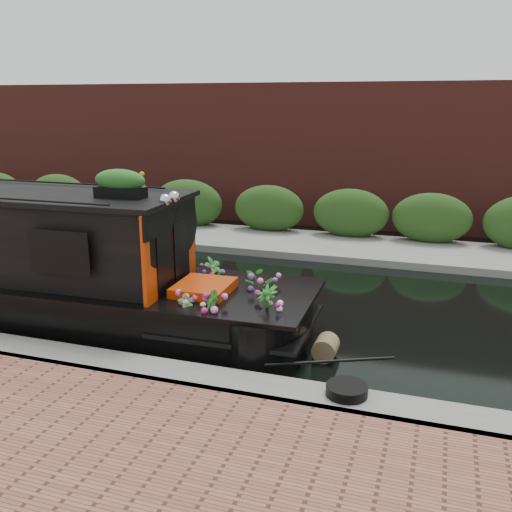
% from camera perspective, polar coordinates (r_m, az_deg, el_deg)
% --- Properties ---
extents(ground, '(80.00, 80.00, 0.00)m').
position_cam_1_polar(ground, '(10.76, -7.47, -3.88)').
color(ground, black).
rests_on(ground, ground).
extents(near_bank_coping, '(40.00, 0.60, 0.50)m').
position_cam_1_polar(near_bank_coping, '(8.15, -17.73, -10.98)').
color(near_bank_coping, slate).
rests_on(near_bank_coping, ground).
extents(far_bank_path, '(40.00, 2.40, 0.34)m').
position_cam_1_polar(far_bank_path, '(14.49, -0.28, 1.28)').
color(far_bank_path, gray).
rests_on(far_bank_path, ground).
extents(far_hedge, '(40.00, 1.10, 2.80)m').
position_cam_1_polar(far_hedge, '(15.32, 0.80, 2.05)').
color(far_hedge, '#234517').
rests_on(far_hedge, ground).
extents(far_brick_wall, '(40.00, 1.00, 8.00)m').
position_cam_1_polar(far_brick_wall, '(17.29, 2.91, 3.56)').
color(far_brick_wall, '#5D251F').
rests_on(far_brick_wall, ground).
extents(rope_fender, '(0.33, 0.39, 0.33)m').
position_cam_1_polar(rope_fender, '(8.14, 6.99, -9.07)').
color(rope_fender, brown).
rests_on(rope_fender, ground).
extents(coiled_mooring_rope, '(0.48, 0.48, 0.12)m').
position_cam_1_polar(coiled_mooring_rope, '(6.78, 9.07, -13.09)').
color(coiled_mooring_rope, black).
rests_on(coiled_mooring_rope, near_bank_coping).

